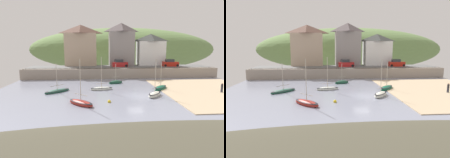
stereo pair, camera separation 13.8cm
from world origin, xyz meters
The scene contains 16 objects.
ground centered at (1.40, -9.56, 0.16)m, with size 48.00×41.00×0.61m.
quay_seawall centered at (0.00, 17.50, 1.36)m, with size 48.00×9.40×2.40m.
hillside_backdrop centered at (5.51, 55.20, 6.40)m, with size 80.00×44.00×18.28m.
waterfront_building_left centered at (-10.52, 25.20, 8.09)m, with size 8.85×5.39×11.20m.
waterfront_building_centre centered at (0.83, 25.20, 8.39)m, with size 7.16×5.84×11.80m.
waterfront_building_right centered at (9.40, 25.20, 6.89)m, with size 7.82×5.26×8.83m.
fishing_boat_green centered at (-5.34, 4.31, 0.26)m, with size 4.17×1.74×6.05m.
rowboat_small_beached centered at (-12.89, 3.20, 0.22)m, with size 4.25×3.88×5.07m.
sailboat_white_hull centered at (2.86, -0.63, 0.30)m, with size 3.27×3.55×6.01m.
motorboat_with_cabin centered at (-8.30, -4.09, 0.27)m, with size 4.07×3.91×6.29m.
sailboat_far_left centered at (-2.22, 10.20, 0.27)m, with size 3.34×2.24×4.35m.
sailboat_nearest_shore centered at (5.40, 4.02, 0.27)m, with size 3.74×3.95×4.89m.
parked_car_near_slipway centered at (-0.14, 20.70, 3.20)m, with size 4.21×1.99×1.95m.
parked_car_by_wall centered at (13.68, 20.70, 3.20)m, with size 4.11×1.82×1.95m.
person_on_slipway centered at (14.71, 0.55, 0.98)m, with size 0.34×0.34×1.62m.
mooring_buoy centered at (-4.46, -3.34, 0.14)m, with size 0.46×0.46×0.46m.
Camera 1 is at (-6.05, -28.34, 7.69)m, focal length 29.92 mm.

